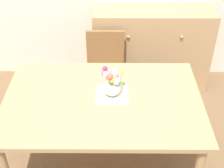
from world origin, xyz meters
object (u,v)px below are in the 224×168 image
at_px(chair_far, 106,66).
at_px(dresser, 151,48).
at_px(dining_table, 103,106).
at_px(flower_vase, 112,83).

bearing_deg(chair_far, dresser, -142.18).
distance_m(dining_table, chair_far, 0.92).
bearing_deg(flower_vase, dining_table, -147.17).
relative_size(chair_far, flower_vase, 3.48).
relative_size(chair_far, dresser, 0.64).
height_order(chair_far, dresser, dresser).
bearing_deg(dresser, flower_vase, -110.24).
distance_m(chair_far, flower_vase, 0.93).
bearing_deg(flower_vase, dresser, 69.76).
height_order(dining_table, chair_far, chair_far).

